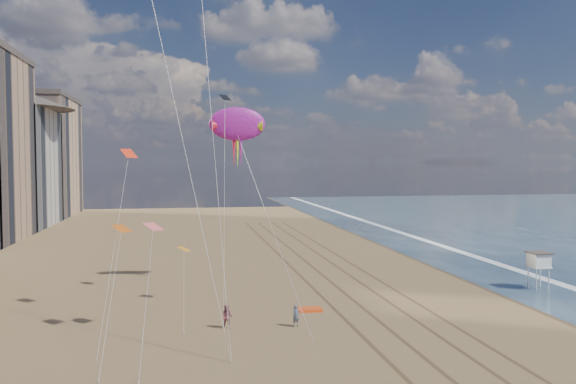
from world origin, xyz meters
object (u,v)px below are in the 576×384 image
Objects in this scene: lifeguard_stand at (539,260)px; kite_flyer_a at (296,316)px; grounded_kite at (310,310)px; kite_flyer_b at (227,317)px; show_kite at (237,124)px.

kite_flyer_a is at bearing -162.42° from lifeguard_stand.
kite_flyer_b reaches higher than grounded_kite.
kite_flyer_a is at bearing 17.70° from kite_flyer_b.
lifeguard_stand is 2.05× the size of kite_flyer_b.
show_kite is 21.45m from kite_flyer_a.
grounded_kite is 7.84m from kite_flyer_b.
lifeguard_stand is 0.15× the size of show_kite.
grounded_kite is at bearing -66.95° from show_kite.
lifeguard_stand reaches higher than kite_flyer_a.
show_kite is at bearing 104.57° from kite_flyer_b.
kite_flyer_a is (-25.05, -7.94, -1.89)m from lifeguard_stand.
kite_flyer_b is (-4.99, 0.46, 0.05)m from kite_flyer_a.
grounded_kite is at bearing -170.47° from lifeguard_stand.
kite_flyer_b is (-6.93, -3.59, 0.74)m from grounded_kite.
show_kite is (-4.74, 11.15, 15.56)m from grounded_kite.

